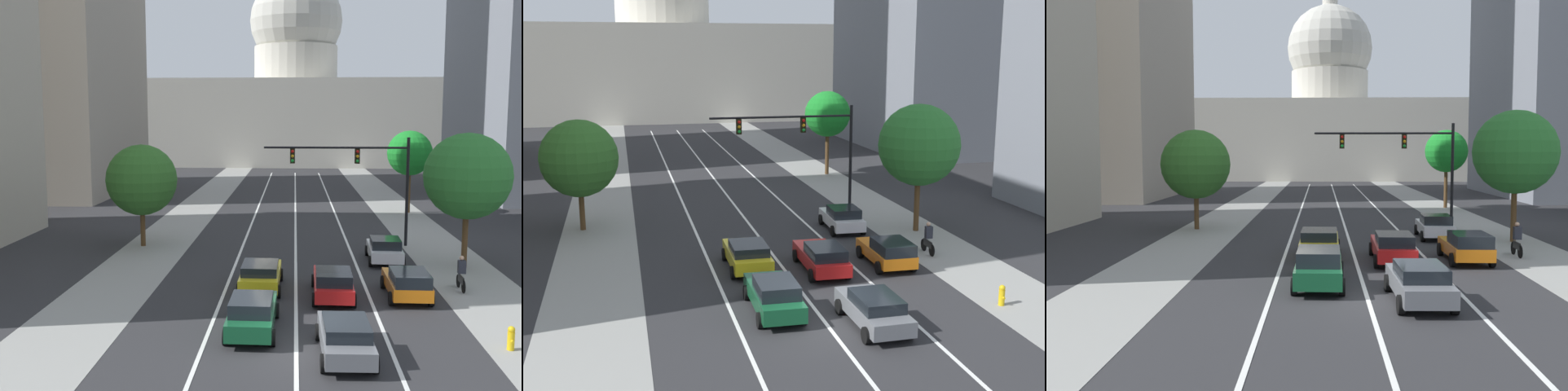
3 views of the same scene
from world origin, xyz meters
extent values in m
plane|color=#2B2B2D|center=(0.00, 40.00, 0.00)|extent=(400.00, 400.00, 0.00)
cube|color=gray|center=(-9.04, 35.00, 0.01)|extent=(4.27, 130.00, 0.01)
cube|color=gray|center=(9.04, 35.00, 0.01)|extent=(4.27, 130.00, 0.01)
cube|color=white|center=(-3.46, 25.00, 0.01)|extent=(0.16, 90.00, 0.01)
cube|color=white|center=(0.00, 25.00, 0.01)|extent=(0.16, 90.00, 0.01)
cube|color=white|center=(3.46, 25.00, 0.01)|extent=(0.16, 90.00, 0.01)
cube|color=beige|center=(0.00, 91.13, 7.22)|extent=(50.58, 25.91, 14.45)
cylinder|color=beige|center=(0.00, 91.13, 17.52)|extent=(14.73, 14.73, 6.15)
sphere|color=beige|center=(0.00, 91.13, 25.08)|extent=(16.28, 16.28, 16.28)
cylinder|color=beige|center=(0.00, 91.13, 32.40)|extent=(2.93, 2.93, 4.07)
cube|color=silver|center=(5.18, 14.39, 0.63)|extent=(1.98, 4.27, 0.61)
cube|color=black|center=(5.16, 13.95, 1.20)|extent=(1.74, 2.05, 0.53)
cylinder|color=black|center=(4.34, 15.86, 0.32)|extent=(0.25, 0.65, 0.64)
cylinder|color=black|center=(6.14, 15.78, 0.32)|extent=(0.25, 0.65, 0.64)
cylinder|color=black|center=(4.22, 13.01, 0.32)|extent=(0.25, 0.65, 0.64)
cylinder|color=black|center=(6.02, 12.93, 0.32)|extent=(0.25, 0.65, 0.64)
cube|color=red|center=(1.73, 7.08, 0.63)|extent=(1.84, 4.83, 0.61)
cube|color=black|center=(1.71, 6.25, 1.19)|extent=(1.65, 2.30, 0.52)
cylinder|color=black|center=(0.89, 8.73, 0.32)|extent=(0.23, 0.64, 0.64)
cylinder|color=black|center=(2.63, 8.69, 0.32)|extent=(0.23, 0.64, 0.64)
cylinder|color=black|center=(0.82, 5.47, 0.32)|extent=(0.23, 0.64, 0.64)
cylinder|color=black|center=(2.57, 5.43, 0.32)|extent=(0.23, 0.64, 0.64)
cube|color=orange|center=(5.18, 7.24, 0.61)|extent=(1.81, 4.15, 0.58)
cube|color=black|center=(5.17, 6.31, 1.18)|extent=(1.65, 2.28, 0.56)
cylinder|color=black|center=(4.31, 8.65, 0.32)|extent=(0.23, 0.64, 0.64)
cylinder|color=black|center=(6.08, 8.64, 0.32)|extent=(0.23, 0.64, 0.64)
cylinder|color=black|center=(4.29, 5.84, 0.32)|extent=(0.23, 0.64, 0.64)
cylinder|color=black|center=(6.05, 5.83, 0.32)|extent=(0.23, 0.64, 0.64)
cube|color=yellow|center=(-1.73, 8.25, 0.64)|extent=(1.92, 4.55, 0.63)
cube|color=black|center=(-1.74, 7.74, 1.18)|extent=(1.74, 2.28, 0.46)
cylinder|color=black|center=(-2.63, 9.81, 0.32)|extent=(0.23, 0.64, 0.64)
cylinder|color=black|center=(-0.78, 9.78, 0.32)|extent=(0.23, 0.64, 0.64)
cylinder|color=black|center=(-2.68, 6.73, 0.32)|extent=(0.23, 0.64, 0.64)
cylinder|color=black|center=(-0.83, 6.70, 0.32)|extent=(0.23, 0.64, 0.64)
cube|color=slate|center=(1.73, -0.17, 0.62)|extent=(1.80, 4.47, 0.61)
cube|color=black|center=(1.73, -0.49, 1.15)|extent=(1.62, 2.33, 0.45)
cylinder|color=black|center=(0.84, 1.32, 0.32)|extent=(0.23, 0.64, 0.64)
cylinder|color=black|center=(2.55, 1.35, 0.32)|extent=(0.23, 0.64, 0.64)
cylinder|color=black|center=(0.90, -1.70, 0.32)|extent=(0.23, 0.64, 0.64)
cylinder|color=black|center=(2.61, -1.66, 0.32)|extent=(0.23, 0.64, 0.64)
cube|color=#14512D|center=(-1.73, 2.23, 0.65)|extent=(1.82, 4.77, 0.65)
cube|color=black|center=(-1.74, 1.66, 1.25)|extent=(1.64, 2.26, 0.55)
cylinder|color=black|center=(-2.57, 3.86, 0.32)|extent=(0.23, 0.64, 0.64)
cylinder|color=black|center=(-0.83, 3.83, 0.32)|extent=(0.23, 0.64, 0.64)
cylinder|color=black|center=(-2.62, 0.64, 0.32)|extent=(0.23, 0.64, 0.64)
cylinder|color=black|center=(-0.89, 0.61, 0.32)|extent=(0.23, 0.64, 0.64)
cylinder|color=black|center=(7.21, 18.89, 3.55)|extent=(0.20, 0.20, 7.10)
cylinder|color=black|center=(2.55, 18.89, 6.43)|extent=(9.32, 0.14, 0.14)
cube|color=black|center=(3.95, 18.89, 5.88)|extent=(0.32, 0.28, 0.96)
sphere|color=red|center=(3.95, 18.74, 6.18)|extent=(0.20, 0.20, 0.20)
sphere|color=orange|center=(3.95, 18.74, 5.88)|extent=(0.20, 0.20, 0.20)
sphere|color=green|center=(3.95, 18.74, 5.58)|extent=(0.20, 0.20, 0.20)
cube|color=black|center=(-0.24, 18.89, 5.88)|extent=(0.32, 0.28, 0.96)
sphere|color=red|center=(-0.24, 18.74, 6.18)|extent=(0.20, 0.20, 0.20)
sphere|color=orange|center=(-0.24, 18.74, 5.88)|extent=(0.20, 0.20, 0.20)
sphere|color=green|center=(-0.24, 18.74, 5.58)|extent=(0.20, 0.20, 0.20)
cylinder|color=black|center=(8.06, 7.99, 0.33)|extent=(0.06, 0.66, 0.66)
cylinder|color=black|center=(8.08, 9.03, 0.33)|extent=(0.06, 0.66, 0.66)
cube|color=black|center=(8.07, 8.51, 0.55)|extent=(0.08, 1.00, 0.36)
cube|color=#262833|center=(8.07, 8.46, 1.18)|extent=(0.37, 0.29, 0.64)
sphere|color=tan|center=(8.07, 8.53, 1.61)|extent=(0.22, 0.22, 0.22)
cylinder|color=#51381E|center=(9.44, 13.11, 1.75)|extent=(0.32, 0.32, 3.50)
sphere|color=#2A712D|center=(9.44, 13.11, 5.18)|extent=(4.80, 4.80, 4.80)
cylinder|color=#51381E|center=(9.89, 32.98, 1.94)|extent=(0.32, 0.32, 3.88)
sphere|color=#1A8328|center=(9.89, 32.98, 5.25)|extent=(3.91, 3.91, 3.91)
cylinder|color=#51381E|center=(-9.98, 17.92, 1.37)|extent=(0.32, 0.32, 2.75)
sphere|color=#306926|center=(-9.98, 17.92, 4.36)|extent=(4.60, 4.60, 4.60)
camera|label=1|loc=(-0.11, -21.49, 8.52)|focal=42.72mm
camera|label=2|loc=(-7.60, -24.29, 10.60)|focal=47.87mm
camera|label=3|loc=(-1.65, -19.45, 5.20)|focal=38.91mm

